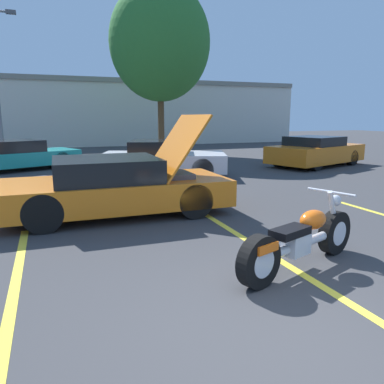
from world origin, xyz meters
TOP-DOWN VIEW (x-y plane):
  - ground_plane at (0.00, 0.00)m, footprint 80.00×80.00m
  - parking_stripe_foreground at (-2.26, 1.83)m, footprint 0.12×5.32m
  - parking_stripe_middle at (1.09, 1.83)m, footprint 0.12×5.32m
  - far_building at (0.00, 24.69)m, footprint 32.00×4.20m
  - tree_background at (3.76, 16.59)m, footprint 5.00×5.00m
  - motorcycle at (1.17, 1.44)m, footprint 2.23×1.02m
  - show_car_hood_open at (-0.55, 5.09)m, footprint 4.44×2.01m
  - parked_car_right_row at (8.18, 9.84)m, footprint 4.60×3.16m
  - parked_car_mid_right_row at (1.72, 9.48)m, footprint 4.42×3.19m
  - parked_car_mid_left_row at (-2.86, 12.77)m, footprint 4.48×3.19m

SIDE VIEW (x-z plane):
  - ground_plane at x=0.00m, z-range 0.00..0.00m
  - parking_stripe_foreground at x=-2.26m, z-range 0.00..0.01m
  - parking_stripe_middle at x=1.09m, z-range 0.00..0.01m
  - motorcycle at x=1.17m, z-range -0.09..0.86m
  - parked_car_mid_left_row at x=-2.86m, z-range -0.02..1.07m
  - parked_car_mid_right_row at x=1.72m, z-range -0.02..1.16m
  - parked_car_right_row at x=8.18m, z-range -0.02..1.16m
  - show_car_hood_open at x=-0.55m, z-range -0.42..1.56m
  - far_building at x=0.00m, z-range 0.14..4.54m
  - tree_background at x=3.76m, z-range 1.33..9.76m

